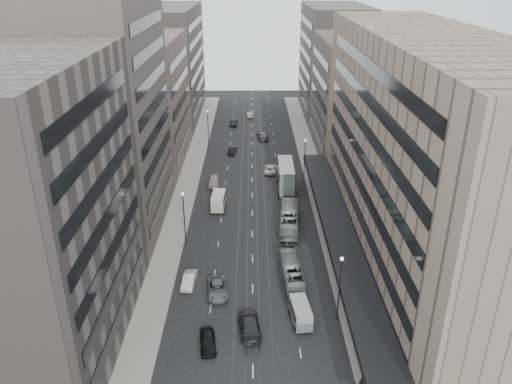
{
  "coord_description": "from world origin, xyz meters",
  "views": [
    {
      "loc": [
        -0.02,
        -51.05,
        37.12
      ],
      "look_at": [
        0.57,
        17.4,
        5.9
      ],
      "focal_mm": 35.0,
      "sensor_mm": 36.0,
      "label": 1
    }
  ],
  "objects_px": {
    "panel_van": "(218,201)",
    "sedan_1": "(189,280)",
    "double_decker": "(286,176)",
    "sedan_2": "(217,288)",
    "bus_near": "(291,271)",
    "sedan_0": "(208,341)",
    "vw_microbus": "(301,312)",
    "bus_far": "(289,218)"
  },
  "relations": [
    {
      "from": "bus_near",
      "to": "sedan_2",
      "type": "height_order",
      "value": "bus_near"
    },
    {
      "from": "bus_near",
      "to": "bus_far",
      "type": "distance_m",
      "value": 14.55
    },
    {
      "from": "double_decker",
      "to": "sedan_0",
      "type": "height_order",
      "value": "double_decker"
    },
    {
      "from": "sedan_1",
      "to": "sedan_2",
      "type": "height_order",
      "value": "sedan_2"
    },
    {
      "from": "vw_microbus",
      "to": "panel_van",
      "type": "distance_m",
      "value": 31.02
    },
    {
      "from": "sedan_0",
      "to": "bus_near",
      "type": "bearing_deg",
      "value": 43.74
    },
    {
      "from": "double_decker",
      "to": "vw_microbus",
      "type": "relative_size",
      "value": 1.97
    },
    {
      "from": "panel_van",
      "to": "sedan_2",
      "type": "relative_size",
      "value": 0.88
    },
    {
      "from": "panel_van",
      "to": "sedan_0",
      "type": "bearing_deg",
      "value": -85.59
    },
    {
      "from": "vw_microbus",
      "to": "sedan_0",
      "type": "distance_m",
      "value": 10.96
    },
    {
      "from": "double_decker",
      "to": "sedan_1",
      "type": "relative_size",
      "value": 2.18
    },
    {
      "from": "bus_near",
      "to": "sedan_0",
      "type": "bearing_deg",
      "value": 47.94
    },
    {
      "from": "panel_van",
      "to": "bus_near",
      "type": "bearing_deg",
      "value": -59.96
    },
    {
      "from": "double_decker",
      "to": "sedan_1",
      "type": "height_order",
      "value": "double_decker"
    },
    {
      "from": "bus_near",
      "to": "sedan_1",
      "type": "xyz_separation_m",
      "value": [
        -13.01,
        -0.88,
        -0.63
      ]
    },
    {
      "from": "vw_microbus",
      "to": "sedan_0",
      "type": "relative_size",
      "value": 1.13
    },
    {
      "from": "panel_van",
      "to": "double_decker",
      "type": "bearing_deg",
      "value": 36.01
    },
    {
      "from": "bus_far",
      "to": "sedan_0",
      "type": "relative_size",
      "value": 2.66
    },
    {
      "from": "panel_van",
      "to": "sedan_1",
      "type": "xyz_separation_m",
      "value": [
        -2.45,
        -21.57,
        -0.87
      ]
    },
    {
      "from": "bus_far",
      "to": "vw_microbus",
      "type": "xyz_separation_m",
      "value": [
        -0.26,
        -22.84,
        -0.18
      ]
    },
    {
      "from": "vw_microbus",
      "to": "sedan_1",
      "type": "bearing_deg",
      "value": 144.08
    },
    {
      "from": "vw_microbus",
      "to": "sedan_0",
      "type": "bearing_deg",
      "value": -165.98
    },
    {
      "from": "sedan_1",
      "to": "double_decker",
      "type": "bearing_deg",
      "value": 68.41
    },
    {
      "from": "vw_microbus",
      "to": "bus_far",
      "type": "bearing_deg",
      "value": 82.29
    },
    {
      "from": "panel_van",
      "to": "bus_far",
      "type": "bearing_deg",
      "value": -25.62
    },
    {
      "from": "panel_van",
      "to": "sedan_2",
      "type": "xyz_separation_m",
      "value": [
        1.26,
        -23.47,
        -0.84
      ]
    },
    {
      "from": "bus_near",
      "to": "vw_microbus",
      "type": "bearing_deg",
      "value": 89.65
    },
    {
      "from": "sedan_1",
      "to": "bus_near",
      "type": "bearing_deg",
      "value": 8.05
    },
    {
      "from": "bus_near",
      "to": "sedan_0",
      "type": "relative_size",
      "value": 2.3
    },
    {
      "from": "sedan_0",
      "to": "sedan_1",
      "type": "distance_m",
      "value": 11.82
    },
    {
      "from": "double_decker",
      "to": "panel_van",
      "type": "xyz_separation_m",
      "value": [
        -11.61,
        -7.54,
        -1.16
      ]
    },
    {
      "from": "vw_microbus",
      "to": "panel_van",
      "type": "bearing_deg",
      "value": 103.76
    },
    {
      "from": "double_decker",
      "to": "sedan_2",
      "type": "height_order",
      "value": "double_decker"
    },
    {
      "from": "vw_microbus",
      "to": "sedan_0",
      "type": "height_order",
      "value": "vw_microbus"
    },
    {
      "from": "bus_near",
      "to": "double_decker",
      "type": "relative_size",
      "value": 1.03
    },
    {
      "from": "bus_far",
      "to": "sedan_0",
      "type": "xyz_separation_m",
      "value": [
        -10.47,
        -26.77,
        -0.83
      ]
    },
    {
      "from": "bus_near",
      "to": "vw_microbus",
      "type": "distance_m",
      "value": 8.32
    },
    {
      "from": "sedan_2",
      "to": "bus_far",
      "type": "bearing_deg",
      "value": 52.66
    },
    {
      "from": "sedan_1",
      "to": "sedan_2",
      "type": "xyz_separation_m",
      "value": [
        3.71,
        -1.9,
        0.03
      ]
    },
    {
      "from": "double_decker",
      "to": "sedan_1",
      "type": "xyz_separation_m",
      "value": [
        -14.06,
        -29.11,
        -2.03
      ]
    },
    {
      "from": "sedan_0",
      "to": "vw_microbus",
      "type": "bearing_deg",
      "value": 13.35
    },
    {
      "from": "sedan_0",
      "to": "panel_van",
      "type": "bearing_deg",
      "value": 83.69
    }
  ]
}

